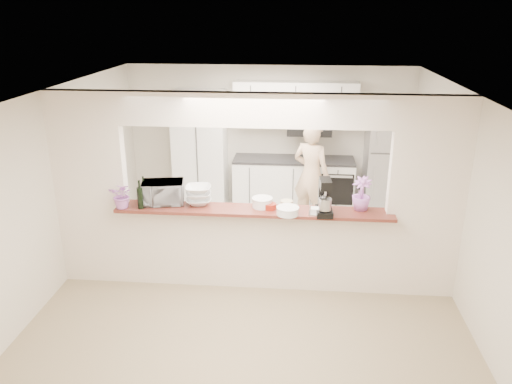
# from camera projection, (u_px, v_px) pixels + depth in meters

# --- Properties ---
(floor) EXTENTS (6.00, 6.00, 0.00)m
(floor) POSITION_uv_depth(u_px,v_px,m) (254.00, 285.00, 6.52)
(floor) COLOR gray
(floor) RESTS_ON ground
(tile_overlay) EXTENTS (5.00, 2.90, 0.01)m
(tile_overlay) POSITION_uv_depth(u_px,v_px,m) (263.00, 234.00, 7.97)
(tile_overlay) COLOR beige
(tile_overlay) RESTS_ON floor
(partition) EXTENTS (5.00, 0.15, 2.50)m
(partition) POSITION_uv_depth(u_px,v_px,m) (254.00, 177.00, 6.01)
(partition) COLOR white
(partition) RESTS_ON floor
(bar_counter) EXTENTS (3.40, 0.38, 1.09)m
(bar_counter) POSITION_uv_depth(u_px,v_px,m) (254.00, 245.00, 6.32)
(bar_counter) COLOR white
(bar_counter) RESTS_ON floor
(kitchen_cabinets) EXTENTS (3.15, 0.62, 2.25)m
(kitchen_cabinets) POSITION_uv_depth(u_px,v_px,m) (258.00, 156.00, 8.75)
(kitchen_cabinets) COLOR white
(kitchen_cabinets) RESTS_ON floor
(refrigerator) EXTENTS (0.75, 0.70, 1.70)m
(refrigerator) POSITION_uv_depth(u_px,v_px,m) (387.00, 167.00, 8.54)
(refrigerator) COLOR #BBBBC0
(refrigerator) RESTS_ON floor
(flower_left) EXTENTS (0.31, 0.27, 0.33)m
(flower_left) POSITION_uv_depth(u_px,v_px,m) (122.00, 195.00, 6.08)
(flower_left) COLOR #C669A1
(flower_left) RESTS_ON bar_counter
(wine_bottle_a) EXTENTS (0.07, 0.07, 0.36)m
(wine_bottle_a) POSITION_uv_depth(u_px,v_px,m) (140.00, 198.00, 6.07)
(wine_bottle_a) COLOR black
(wine_bottle_a) RESTS_ON bar_counter
(wine_bottle_b) EXTENTS (0.07, 0.07, 0.34)m
(wine_bottle_b) POSITION_uv_depth(u_px,v_px,m) (144.00, 192.00, 6.28)
(wine_bottle_b) COLOR black
(wine_bottle_b) RESTS_ON bar_counter
(toaster_oven) EXTENTS (0.56, 0.43, 0.28)m
(toaster_oven) POSITION_uv_depth(u_px,v_px,m) (163.00, 193.00, 6.24)
(toaster_oven) COLOR #9F9FA3
(toaster_oven) RESTS_ON bar_counter
(serving_bowls) EXTENTS (0.35, 0.35, 0.23)m
(serving_bowls) POSITION_uv_depth(u_px,v_px,m) (198.00, 195.00, 6.21)
(serving_bowls) COLOR white
(serving_bowls) RESTS_ON bar_counter
(plate_stack_a) EXTENTS (0.26, 0.26, 0.12)m
(plate_stack_a) POSITION_uv_depth(u_px,v_px,m) (262.00, 202.00, 6.15)
(plate_stack_a) COLOR white
(plate_stack_a) RESTS_ON bar_counter
(plate_stack_b) EXTENTS (0.27, 0.27, 0.09)m
(plate_stack_b) POSITION_uv_depth(u_px,v_px,m) (288.00, 211.00, 5.92)
(plate_stack_b) COLOR white
(plate_stack_b) RESTS_ON bar_counter
(red_bowl) EXTENTS (0.15, 0.15, 0.07)m
(red_bowl) POSITION_uv_depth(u_px,v_px,m) (270.00, 206.00, 6.09)
(red_bowl) COLOR maroon
(red_bowl) RESTS_ON bar_counter
(tan_bowl) EXTENTS (0.15, 0.15, 0.07)m
(tan_bowl) POSITION_uv_depth(u_px,v_px,m) (287.00, 203.00, 6.18)
(tan_bowl) COLOR tan
(tan_bowl) RESTS_ON bar_counter
(utensil_caddy) EXTENTS (0.26, 0.16, 0.24)m
(utensil_caddy) POSITION_uv_depth(u_px,v_px,m) (320.00, 206.00, 5.91)
(utensil_caddy) COLOR silver
(utensil_caddy) RESTS_ON bar_counter
(stand_mixer) EXTENTS (0.21, 0.32, 0.45)m
(stand_mixer) POSITION_uv_depth(u_px,v_px,m) (324.00, 198.00, 5.88)
(stand_mixer) COLOR black
(stand_mixer) RESTS_ON bar_counter
(flower_right) EXTENTS (0.30, 0.30, 0.41)m
(flower_right) POSITION_uv_depth(u_px,v_px,m) (361.00, 194.00, 6.02)
(flower_right) COLOR #B76BC7
(flower_right) RESTS_ON bar_counter
(person) EXTENTS (0.75, 0.66, 1.72)m
(person) POSITION_uv_depth(u_px,v_px,m) (311.00, 175.00, 8.07)
(person) COLOR beige
(person) RESTS_ON floor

